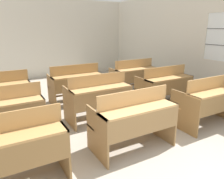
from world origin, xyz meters
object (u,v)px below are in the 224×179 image
bench_second_left (4,114)px  bench_second_center (98,97)px  bench_front_center (134,119)px  bench_third_right (134,76)px  bench_front_left (10,150)px  bench_third_center (76,83)px  wastepaper_bin (147,77)px  bench_second_right (165,86)px  bench_front_right (209,101)px

bench_second_left → bench_second_center: (1.77, 0.03, 0.00)m
bench_front_center → bench_third_right: same height
bench_front_left → bench_third_right: (3.57, 2.55, 0.00)m
bench_front_left → bench_third_center: 3.13m
bench_front_left → bench_front_center: size_ratio=1.00×
bench_front_center → wastepaper_bin: (2.97, 3.38, -0.36)m
bench_front_center → bench_second_right: 2.20m
bench_second_left → bench_second_center: bearing=0.9°
bench_second_right → wastepaper_bin: bench_second_right is taller
bench_front_right → bench_second_left: bearing=160.4°
bench_front_right → wastepaper_bin: (1.19, 3.38, -0.36)m
bench_second_left → bench_second_center: same height
bench_front_left → bench_third_right: bearing=35.6°
bench_second_center → wastepaper_bin: bearing=35.4°
bench_second_right → bench_third_center: bearing=144.0°
bench_front_left → bench_front_right: size_ratio=1.00×
bench_front_left → bench_second_left: bearing=89.0°
bench_front_right → bench_third_right: size_ratio=1.00×
bench_front_right → wastepaper_bin: 3.61m
wastepaper_bin → bench_front_right: bearing=-109.4°
bench_second_center → bench_third_center: bearing=90.3°
bench_front_left → bench_front_center: same height
bench_third_center → bench_second_left: bearing=-143.3°
bench_second_right → wastepaper_bin: (1.17, 2.12, -0.36)m
bench_second_center → bench_second_right: same height
bench_third_right → bench_front_right: bearing=-90.4°
bench_second_center → bench_second_right: (1.78, -0.02, 0.00)m
bench_front_center → bench_second_right: size_ratio=1.00×
bench_second_left → bench_front_center: bearing=-35.6°
bench_second_left → bench_front_left: bearing=-91.0°
bench_second_left → bench_third_right: bearing=20.0°
bench_second_right → bench_third_right: same height
bench_front_left → bench_second_left: (0.02, 1.26, 0.00)m
bench_front_right → bench_second_center: same height
bench_front_left → bench_front_right: (3.55, 0.00, 0.00)m
bench_second_center → bench_third_right: 2.18m
bench_front_center → bench_second_right: bearing=35.0°
bench_front_right → bench_third_right: bearing=89.6°
bench_front_center → bench_third_right: 3.11m
bench_second_right → bench_front_center: bearing=-145.0°
bench_front_left → bench_third_center: size_ratio=1.00×
bench_front_center → bench_front_right: bearing=-0.1°
bench_third_center → wastepaper_bin: bench_third_center is taller
bench_front_left → bench_second_center: (1.79, 1.29, 0.00)m
bench_front_right → bench_front_center: bearing=179.9°
wastepaper_bin → bench_second_left: bearing=-155.8°
bench_second_left → wastepaper_bin: bench_second_left is taller
bench_second_left → bench_front_right: bearing=-19.6°
bench_second_center → bench_third_right: size_ratio=1.00×
bench_second_left → bench_second_right: 3.55m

